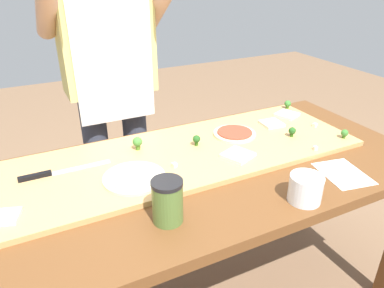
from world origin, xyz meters
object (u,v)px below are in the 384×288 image
pizza_slice_near_left (272,123)px  cook_center (109,70)px  flour_cup (305,190)px  sauce_jar (167,201)px  broccoli_floret_back_mid (292,131)px  pizza_slice_far_left (287,115)px  broccoli_floret_back_right (288,104)px  broccoli_floret_front_mid (137,142)px  pizza_slice_far_right (6,217)px  recipe_note (343,174)px  prep_table (204,189)px  pizza_slice_near_right (238,155)px  broccoli_floret_front_right (196,139)px  chefs_knife (53,173)px  cheese_crumble_c (315,125)px  cheese_crumble_a (174,165)px  cheese_crumble_b (315,148)px  pizza_whole_tomato_red (235,133)px  pizza_whole_cheese_artichoke (134,177)px  broccoli_floret_center_right (345,133)px

pizza_slice_near_left → cook_center: size_ratio=0.05×
flour_cup → sauce_jar: sauce_jar is taller
broccoli_floret_back_mid → pizza_slice_far_left: bearing=55.1°
sauce_jar → pizza_slice_far_left: bearing=28.9°
sauce_jar → cook_center: cook_center is taller
broccoli_floret_back_right → broccoli_floret_front_mid: bearing=-173.6°
pizza_slice_far_right → recipe_note: (1.11, -0.23, -0.03)m
prep_table → broccoli_floret_back_mid: (0.44, 0.04, 0.14)m
pizza_slice_far_right → flour_cup: flour_cup is taller
pizza_slice_near_left → pizza_slice_near_right: same height
pizza_slice_near_right → broccoli_floret_front_right: 0.19m
sauce_jar → pizza_slice_near_left: bearing=30.1°
chefs_knife → cheese_crumble_c: bearing=-5.0°
pizza_slice_far_right → cook_center: bearing=51.4°
cheese_crumble_a → recipe_note: cheese_crumble_a is taller
broccoli_floret_back_right → pizza_slice_far_right: bearing=-165.6°
broccoli_floret_front_right → cheese_crumble_a: (-0.15, -0.12, -0.02)m
broccoli_floret_front_right → pizza_slice_far_right: bearing=-166.4°
cheese_crumble_c → cheese_crumble_b: bearing=-132.8°
cheese_crumble_c → recipe_note: cheese_crumble_c is taller
pizza_slice_near_left → cheese_crumble_b: cheese_crumble_b is taller
pizza_whole_tomato_red → pizza_slice_near_right: (-0.09, -0.17, -0.00)m
pizza_slice_far_right → broccoli_floret_back_right: broccoli_floret_back_right is taller
recipe_note → cook_center: (-0.61, 0.85, 0.25)m
broccoli_floret_front_mid → pizza_slice_far_right: bearing=-153.3°
pizza_whole_cheese_artichoke → broccoli_floret_back_right: 0.96m
broccoli_floret_front_mid → cook_center: (0.01, 0.37, 0.20)m
broccoli_floret_front_mid → cheese_crumble_c: broccoli_floret_front_mid is taller
broccoli_floret_back_mid → sauce_jar: bearing=-159.3°
cheese_crumble_c → broccoli_floret_front_mid: bearing=169.6°
prep_table → cheese_crumble_c: size_ratio=101.88×
pizza_whole_cheese_artichoke → cheese_crumble_a: (0.16, 0.01, 0.00)m
prep_table → broccoli_floret_front_right: bearing=75.2°
pizza_slice_near_left → pizza_slice_far_right: size_ratio=1.18×
prep_table → cheese_crumble_a: cheese_crumble_a is taller
pizza_slice_far_left → cheese_crumble_a: size_ratio=5.84×
pizza_whole_cheese_artichoke → pizza_slice_far_left: pizza_whole_cheese_artichoke is taller
broccoli_floret_center_right → broccoli_floret_back_mid: size_ratio=0.92×
cook_center → pizza_slice_far_left: bearing=-25.2°
pizza_slice_near_right → chefs_knife: bearing=164.7°
broccoli_floret_back_mid → broccoli_floret_front_mid: bearing=164.1°
broccoli_floret_back_mid → cheese_crumble_b: broccoli_floret_back_mid is taller
broccoli_floret_back_mid → sauce_jar: 0.73m
cheese_crumble_a → cook_center: 0.61m
pizza_slice_near_left → broccoli_floret_front_mid: broccoli_floret_front_mid is taller
chefs_knife → cook_center: (0.34, 0.42, 0.23)m
pizza_whole_tomato_red → pizza_slice_near_right: size_ratio=1.79×
pizza_slice_far_right → flour_cup: 0.92m
recipe_note → sauce_jar: bearing=176.6°
broccoli_floret_back_mid → cheese_crumble_c: 0.17m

